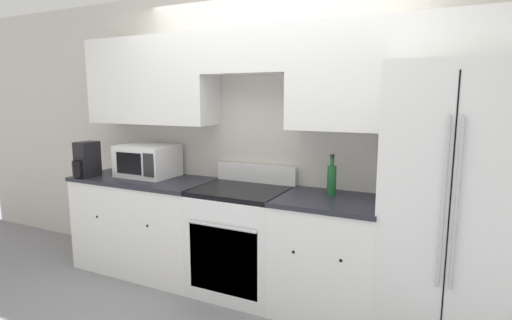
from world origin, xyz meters
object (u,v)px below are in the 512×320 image
(refrigerator, at_px, (450,204))
(bottle, at_px, (332,179))
(oven_range, at_px, (241,240))
(microwave, at_px, (148,161))

(refrigerator, relative_size, bottle, 5.94)
(oven_range, distance_m, refrigerator, 1.63)
(bottle, bearing_deg, microwave, -178.47)
(bottle, bearing_deg, refrigerator, -3.69)
(refrigerator, bearing_deg, bottle, 176.31)
(oven_range, height_order, bottle, bottle)
(microwave, xyz_separation_m, bottle, (1.78, 0.05, -0.03))
(microwave, distance_m, bottle, 1.78)
(refrigerator, height_order, bottle, refrigerator)
(oven_range, bearing_deg, refrigerator, 2.77)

